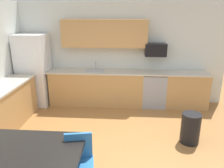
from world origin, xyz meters
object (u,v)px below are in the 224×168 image
refrigerator (34,70)px  trash_bin (190,128)px  microwave (155,50)px  dining_table (28,152)px  oven_range (154,89)px  chair_near_table (79,160)px

refrigerator → trash_bin: (3.72, -1.70, -0.64)m
trash_bin → refrigerator: bearing=155.5°
refrigerator → microwave: 3.25m
dining_table → oven_range: bearing=59.1°
chair_near_table → microwave: bearing=67.6°
oven_range → microwave: 1.05m
refrigerator → trash_bin: 4.14m
oven_range → chair_near_table: 3.42m
dining_table → chair_near_table: (0.62, 0.13, -0.18)m
oven_range → chair_near_table: size_ratio=1.07×
microwave → trash_bin: (0.52, -1.88, -1.20)m
refrigerator → chair_near_table: refrigerator is taller
dining_table → chair_near_table: size_ratio=1.65×
refrigerator → chair_near_table: 3.62m
dining_table → chair_near_table: bearing=12.0°
microwave → trash_bin: bearing=-74.4°
chair_near_table → trash_bin: (1.86, 1.37, -0.20)m
refrigerator → chair_near_table: bearing=-58.7°
dining_table → chair_near_table: 0.66m
dining_table → trash_bin: (2.48, 1.50, -0.39)m
microwave → chair_near_table: 3.65m
dining_table → refrigerator: bearing=111.2°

